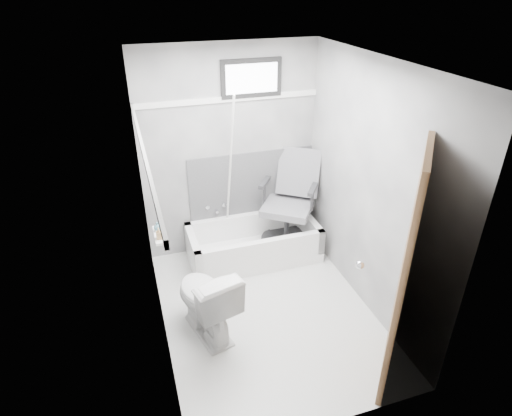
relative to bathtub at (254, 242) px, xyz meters
name	(u,v)px	position (x,y,z in m)	size (l,w,h in m)	color
floor	(267,311)	(-0.16, -0.93, -0.21)	(2.60, 2.60, 0.00)	white
ceiling	(271,63)	(-0.16, -0.93, 2.19)	(2.60, 2.60, 0.00)	silver
wall_back	(230,154)	(-0.16, 0.37, 0.99)	(2.00, 0.02, 2.40)	slate
wall_front	(338,302)	(-0.16, -2.23, 0.99)	(2.00, 0.02, 2.40)	slate
wall_left	(152,224)	(-1.16, -0.93, 0.99)	(0.02, 2.60, 2.40)	slate
wall_right	(369,191)	(0.84, -0.93, 0.99)	(0.02, 2.60, 2.40)	slate
bathtub	(254,242)	(0.00, 0.00, 0.00)	(1.50, 0.70, 0.42)	white
office_chair	(288,201)	(0.42, 0.03, 0.46)	(0.64, 0.64, 1.11)	slate
toilet	(206,300)	(-0.78, -1.01, 0.16)	(0.43, 0.76, 0.75)	white
door	(459,293)	(0.82, -2.21, 0.79)	(0.78, 0.78, 2.00)	#54381F
window	(251,78)	(0.09, 0.36, 1.81)	(0.66, 0.04, 0.40)	black
backerboard	(252,183)	(0.09, 0.36, 0.59)	(1.50, 0.02, 0.78)	#4C4C4F
trim_back	(229,99)	(-0.16, 0.36, 1.61)	(2.00, 0.02, 0.06)	white
trim_left	(143,152)	(-1.14, -0.93, 1.61)	(0.02, 2.60, 0.06)	white
pole	(230,175)	(-0.23, 0.13, 0.84)	(0.02, 0.02, 1.95)	silver
shelf	(160,235)	(-1.09, -0.62, 0.69)	(0.10, 0.32, 0.03)	white
soap_bottle_a	(159,233)	(-1.10, -0.70, 0.76)	(0.05, 0.05, 0.11)	#A48052
soap_bottle_b	(157,226)	(-1.10, -0.56, 0.75)	(0.06, 0.06, 0.08)	teal
faucet	(216,208)	(-0.36, 0.34, 0.34)	(0.26, 0.10, 0.16)	silver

